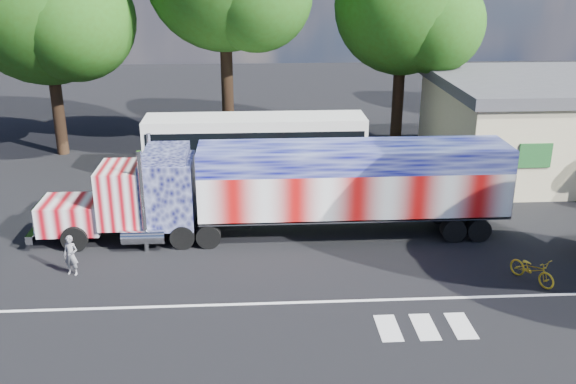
{
  "coord_description": "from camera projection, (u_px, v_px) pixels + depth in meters",
  "views": [
    {
      "loc": [
        -1.52,
        -22.55,
        11.35
      ],
      "look_at": [
        0.0,
        3.0,
        1.9
      ],
      "focal_mm": 40.0,
      "sensor_mm": 36.0,
      "label": 1
    }
  ],
  "objects": [
    {
      "name": "woman",
      "position": [
        71.0,
        255.0,
        24.06
      ],
      "size": [
        0.65,
        0.51,
        1.57
      ],
      "primitive_type": "imported",
      "rotation": [
        0.0,
        0.0,
        -0.25
      ],
      "color": "slate",
      "rests_on": "ground"
    },
    {
      "name": "tree_ne_a",
      "position": [
        406.0,
        6.0,
        37.69
      ],
      "size": [
        8.6,
        8.19,
        12.74
      ],
      "color": "black",
      "rests_on": "ground"
    },
    {
      "name": "ground",
      "position": [
        293.0,
        264.0,
        25.13
      ],
      "size": [
        100.0,
        100.0,
        0.0
      ],
      "primitive_type": "plane",
      "color": "black"
    },
    {
      "name": "tree_nw_a",
      "position": [
        47.0,
        0.0,
        36.02
      ],
      "size": [
        10.09,
        9.61,
        13.87
      ],
      "color": "black",
      "rests_on": "ground"
    },
    {
      "name": "lane_markings",
      "position": [
        350.0,
        312.0,
        21.7
      ],
      "size": [
        30.0,
        2.67,
        0.01
      ],
      "color": "silver",
      "rests_on": "ground"
    },
    {
      "name": "bicycle",
      "position": [
        532.0,
        269.0,
        23.59
      ],
      "size": [
        1.53,
        1.98,
        1.0
      ],
      "primitive_type": "imported",
      "rotation": [
        0.0,
        0.0,
        0.53
      ],
      "color": "gold",
      "rests_on": "ground"
    },
    {
      "name": "semi_truck",
      "position": [
        295.0,
        187.0,
        27.01
      ],
      "size": [
        20.0,
        3.16,
        4.26
      ],
      "color": "black",
      "rests_on": "ground"
    },
    {
      "name": "coach_bus",
      "position": [
        256.0,
        147.0,
        34.28
      ],
      "size": [
        11.68,
        2.72,
        3.4
      ],
      "color": "white",
      "rests_on": "ground"
    }
  ]
}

